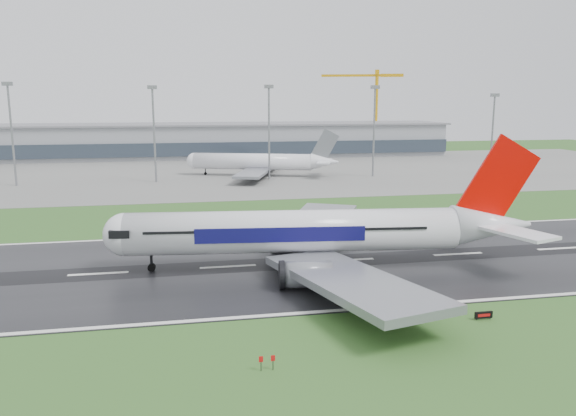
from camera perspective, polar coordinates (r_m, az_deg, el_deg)
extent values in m
plane|color=#29531E|center=(90.74, -6.15, -6.03)|extent=(520.00, 520.00, 0.00)
cube|color=black|center=(90.73, -6.15, -6.00)|extent=(400.00, 45.00, 0.10)
cube|color=slate|center=(213.32, -8.96, 3.68)|extent=(400.00, 130.00, 0.08)
cube|color=gray|center=(272.32, -9.45, 6.77)|extent=(240.00, 36.00, 15.00)
cylinder|color=gray|center=(193.85, -26.36, 6.55)|extent=(0.64, 0.64, 30.87)
cylinder|color=gray|center=(187.13, -13.50, 7.12)|extent=(0.64, 0.64, 30.01)
cylinder|color=gray|center=(189.19, -1.95, 7.51)|extent=(0.64, 0.64, 30.40)
cylinder|color=gray|center=(198.29, 8.77, 7.54)|extent=(0.64, 0.64, 30.39)
cylinder|color=gray|center=(217.68, 20.14, 6.96)|extent=(0.64, 0.64, 27.79)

